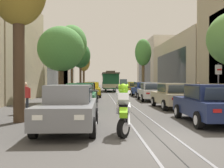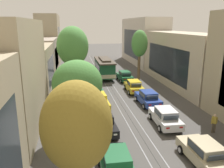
{
  "view_description": "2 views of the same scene",
  "coord_description": "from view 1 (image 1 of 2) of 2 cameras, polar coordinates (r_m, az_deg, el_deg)",
  "views": [
    {
      "loc": [
        -1.78,
        -7.36,
        1.73
      ],
      "look_at": [
        -0.04,
        26.98,
        1.3
      ],
      "focal_mm": 40.94,
      "sensor_mm": 36.0,
      "label": 1
    },
    {
      "loc": [
        -5.15,
        -3.38,
        8.73
      ],
      "look_at": [
        0.0,
        26.81,
        0.79
      ],
      "focal_mm": 36.95,
      "sensor_mm": 36.0,
      "label": 2
    }
  ],
  "objects": [
    {
      "name": "parked_car_white_mid_right",
      "position": [
        22.35,
        8.61,
        -1.68
      ],
      "size": [
        2.1,
        4.41,
        1.58
      ],
      "color": "silver",
      "rests_on": "ground"
    },
    {
      "name": "fire_hydrant",
      "position": [
        15.81,
        19.08,
        -4.07
      ],
      "size": [
        0.4,
        0.22,
        0.84
      ],
      "color": "red",
      "rests_on": "ground"
    },
    {
      "name": "parked_car_yellow_fourth_left",
      "position": [
        27.3,
        -4.66,
        -1.25
      ],
      "size": [
        2.13,
        4.42,
        1.58
      ],
      "color": "gold",
      "rests_on": "ground"
    },
    {
      "name": "street_tree_kerb_left_far",
      "position": [
        52.91,
        -6.34,
        4.76
      ],
      "size": [
        2.58,
        2.17,
        7.5
      ],
      "color": "brown",
      "rests_on": "ground"
    },
    {
      "name": "street_tree_kerb_right_second",
      "position": [
        38.37,
        6.97,
        6.85
      ],
      "size": [
        2.44,
        2.29,
        7.95
      ],
      "color": "brown",
      "rests_on": "ground"
    },
    {
      "name": "parked_car_green_second_left",
      "position": [
        15.6,
        -7.03,
        -2.71
      ],
      "size": [
        2.05,
        4.38,
        1.58
      ],
      "color": "#1E6038",
      "rests_on": "ground"
    },
    {
      "name": "parked_car_navy_near_right",
      "position": [
        11.18,
        20.77,
        -4.11
      ],
      "size": [
        2.1,
        4.41,
        1.58
      ],
      "color": "#19234C",
      "rests_on": "ground"
    },
    {
      "name": "street_sign_post",
      "position": [
        14.04,
        22.66,
        0.21
      ],
      "size": [
        0.36,
        0.08,
        2.6
      ],
      "color": "slate",
      "rests_on": "ground"
    },
    {
      "name": "pedestrian_on_right_pavement",
      "position": [
        21.4,
        18.75,
        -1.48
      ],
      "size": [
        0.55,
        0.42,
        1.64
      ],
      "color": "#4C4233",
      "rests_on": "ground"
    },
    {
      "name": "parked_car_black_mid_left",
      "position": [
        21.64,
        -5.89,
        -1.76
      ],
      "size": [
        2.13,
        4.42,
        1.58
      ],
      "color": "black",
      "rests_on": "ground"
    },
    {
      "name": "parked_car_green_fifth_left",
      "position": [
        32.66,
        -4.4,
        -0.92
      ],
      "size": [
        2.11,
        4.41,
        1.58
      ],
      "color": "#1E6038",
      "rests_on": "ground"
    },
    {
      "name": "street_tree_kerb_left_second",
      "position": [
        21.46,
        -11.33,
        7.63
      ],
      "size": [
        3.82,
        3.25,
        6.2
      ],
      "color": "#4C3826",
      "rests_on": "ground"
    },
    {
      "name": "parked_car_navy_sixth_left",
      "position": [
        38.65,
        -4.54,
        -0.67
      ],
      "size": [
        2.05,
        4.38,
        1.58
      ],
      "color": "#19234C",
      "rests_on": "ground"
    },
    {
      "name": "parked_car_blue_fourth_right",
      "position": [
        27.77,
        6.8,
        -1.22
      ],
      "size": [
        2.11,
        4.41,
        1.58
      ],
      "color": "#233D93",
      "rests_on": "ground"
    },
    {
      "name": "parked_car_grey_near_left",
      "position": [
        9.17,
        -9.52,
        -5.12
      ],
      "size": [
        2.05,
        4.38,
        1.58
      ],
      "color": "slate",
      "rests_on": "ground"
    },
    {
      "name": "trolley_track_rails",
      "position": [
        35.63,
        -0.04,
        -2.07
      ],
      "size": [
        1.14,
        68.36,
        0.01
      ],
      "color": "gray",
      "rests_on": "ground"
    },
    {
      "name": "parked_car_yellow_fifth_right",
      "position": [
        32.84,
        4.85,
        -0.92
      ],
      "size": [
        2.07,
        4.39,
        1.58
      ],
      "color": "gold",
      "rests_on": "ground"
    },
    {
      "name": "building_facade_right",
      "position": [
        39.43,
        15.42,
        4.95
      ],
      "size": [
        5.36,
        60.06,
        10.08
      ],
      "color": "tan",
      "rests_on": "ground"
    },
    {
      "name": "cable_car_trolley",
      "position": [
        41.83,
        -0.47,
        0.62
      ],
      "size": [
        2.62,
        9.14,
        3.28
      ],
      "color": "#1E5B38",
      "rests_on": "ground"
    },
    {
      "name": "street_tree_kerb_left_fourth",
      "position": [
        42.71,
        -7.06,
        6.3
      ],
      "size": [
        3.28,
        3.55,
        8.02
      ],
      "color": "brown",
      "rests_on": "ground"
    },
    {
      "name": "motorcycle_with_rider",
      "position": [
        8.18,
        2.57,
        -4.85
      ],
      "size": [
        0.54,
        1.86,
        1.79
      ],
      "color": "black",
      "rests_on": "ground"
    },
    {
      "name": "pedestrian_on_left_pavement",
      "position": [
        14.21,
        -18.8,
        -2.55
      ],
      "size": [
        0.55,
        0.42,
        1.65
      ],
      "color": "#282D38",
      "rests_on": "ground"
    },
    {
      "name": "parked_car_beige_second_right",
      "position": [
        16.56,
        13.35,
        -2.53
      ],
      "size": [
        2.06,
        4.39,
        1.58
      ],
      "color": "#C1B28E",
      "rests_on": "ground"
    },
    {
      "name": "street_tree_kerb_left_mid",
      "position": [
        32.06,
        -8.97,
        8.81
      ],
      "size": [
        3.71,
        4.0,
        8.58
      ],
      "color": "#4C3826",
      "rests_on": "ground"
    },
    {
      "name": "parked_car_green_sixth_right",
      "position": [
        39.09,
        3.85,
        -0.66
      ],
      "size": [
        2.15,
        4.42,
        1.58
      ],
      "color": "#1E6038",
      "rests_on": "ground"
    },
    {
      "name": "building_facade_left",
      "position": [
        37.09,
        -16.55,
        4.39
      ],
      "size": [
        5.76,
        60.06,
        10.91
      ],
      "color": "tan",
      "rests_on": "ground"
    },
    {
      "name": "ground_plane",
      "position": [
        31.6,
        0.33,
        -2.43
      ],
      "size": [
        160.0,
        160.0,
        0.0
      ],
      "primitive_type": "plane",
      "color": "#4C4947"
    }
  ]
}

